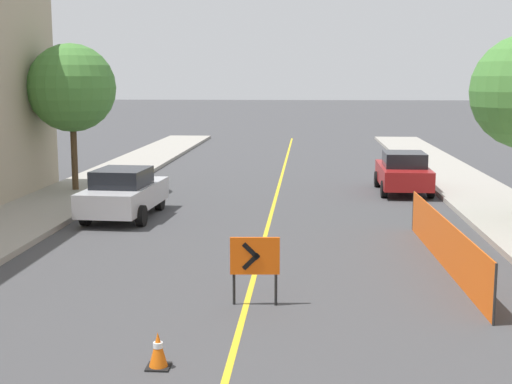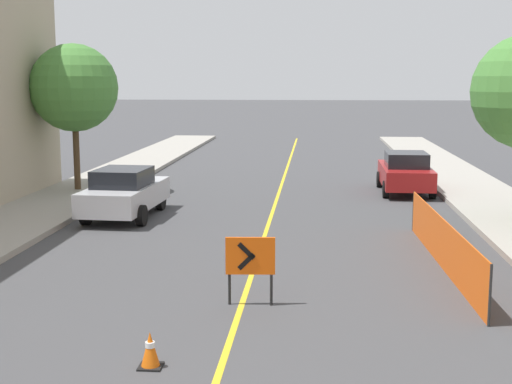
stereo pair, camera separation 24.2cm
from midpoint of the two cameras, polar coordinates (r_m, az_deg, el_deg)
lane_stripe at (r=25.31m, az=1.83°, el=-0.90°), size 0.12×55.46×0.01m
sidewalk_left at (r=26.78m, az=-14.57°, el=-0.47°), size 3.03×55.46×0.17m
sidewalk_right at (r=26.04m, az=18.72°, el=-0.92°), size 3.03×55.46×0.17m
traffic_cone_third at (r=11.26m, az=-7.84°, el=-12.40°), size 0.36×0.36×0.57m
arrow_barricade_primary at (r=13.87m, az=0.03°, el=-5.35°), size 0.97×0.13×1.35m
safety_mesh_fence at (r=17.30m, az=15.09°, el=-3.98°), size 0.32×8.20×1.15m
parked_car_curb_near at (r=22.99m, az=-10.18°, el=-0.05°), size 2.04×4.40×1.59m
parked_car_curb_mid at (r=28.15m, az=12.10°, el=1.55°), size 1.94×4.32×1.59m
street_tree_left_near at (r=27.96m, az=-14.12°, el=8.07°), size 3.31×3.31×5.53m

